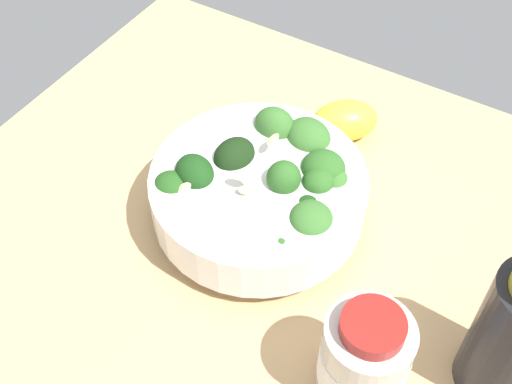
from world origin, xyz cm
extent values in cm
cube|color=tan|center=(0.00, 0.00, -1.69)|extent=(65.75, 65.75, 3.37)
cylinder|color=white|center=(-3.86, -0.28, 0.80)|extent=(11.69, 11.69, 1.61)
cylinder|color=white|center=(-3.86, -0.28, 4.02)|extent=(21.25, 21.25, 4.82)
cylinder|color=silver|center=(-3.86, -0.28, 6.03)|extent=(17.38, 17.38, 0.80)
cylinder|color=#3C7A32|center=(-1.09, -5.53, 4.39)|extent=(2.06, 2.14, 1.63)
ellipsoid|color=#194216|center=(-1.09, -5.53, 6.38)|extent=(5.50, 5.61, 3.77)
cylinder|color=#4A8F3C|center=(-4.95, -3.43, 4.81)|extent=(1.94, 1.88, 1.34)
ellipsoid|color=black|center=(-4.95, -3.43, 6.51)|extent=(5.76, 5.36, 4.55)
cylinder|color=#3C7A32|center=(-11.23, 1.53, 4.37)|extent=(2.34, 2.12, 1.91)
ellipsoid|color=#386B2B|center=(-11.23, 1.53, 6.31)|extent=(6.29, 6.64, 3.73)
cylinder|color=#4A8F3C|center=(-3.64, 5.55, 4.21)|extent=(1.30, 1.48, 1.66)
ellipsoid|color=#194216|center=(-3.64, 5.55, 5.62)|extent=(3.46, 3.38, 2.67)
cylinder|color=#4A8F3C|center=(1.05, -6.74, 4.19)|extent=(1.86, 1.90, 1.07)
ellipsoid|color=#23511C|center=(1.05, -6.74, 5.77)|extent=(4.25, 4.44, 3.47)
cylinder|color=#3C7A32|center=(1.63, 5.60, 4.08)|extent=(1.43, 1.40, 1.09)
ellipsoid|color=#2D6023|center=(1.63, 5.60, 5.30)|extent=(3.42, 4.07, 3.44)
cylinder|color=#589D47|center=(-4.51, 2.40, 5.19)|extent=(2.10, 1.88, 1.75)
ellipsoid|color=#2D6023|center=(-4.51, 2.40, 7.01)|extent=(4.96, 4.62, 3.94)
cylinder|color=#3C7A32|center=(-10.44, -1.42, 4.31)|extent=(1.33, 1.40, 1.31)
ellipsoid|color=#386B2B|center=(-10.44, -1.42, 5.81)|extent=(4.55, 4.74, 3.33)
cylinder|color=#3C7A32|center=(-10.73, -2.15, 4.64)|extent=(2.06, 2.17, 1.70)
ellipsoid|color=#386B2B|center=(-10.73, -2.15, 6.46)|extent=(4.70, 5.16, 5.17)
cylinder|color=#3C7A32|center=(-2.01, 6.76, 4.60)|extent=(1.94, 2.00, 1.16)
ellipsoid|color=#386B2B|center=(-2.01, 6.76, 6.15)|extent=(4.86, 5.10, 3.38)
cylinder|color=#2F662B|center=(-7.43, 6.30, 4.13)|extent=(1.75, 1.65, 1.60)
ellipsoid|color=#386B2B|center=(-7.43, 6.30, 5.80)|extent=(4.47, 4.20, 4.15)
cylinder|color=#3C7A32|center=(-8.07, 4.81, 4.41)|extent=(2.18, 2.15, 1.88)
ellipsoid|color=#2D6023|center=(-8.07, 4.81, 6.28)|extent=(5.17, 5.21, 3.70)
cylinder|color=#2F662B|center=(-6.33, 5.21, 4.76)|extent=(1.59, 1.72, 1.40)
ellipsoid|color=#2D6023|center=(-6.33, 5.21, 6.34)|extent=(3.82, 3.78, 3.65)
ellipsoid|color=#DBBC84|center=(-1.91, -0.55, 8.08)|extent=(1.57, 2.01, 0.89)
ellipsoid|color=#DBBC84|center=(-7.42, -0.52, 8.12)|extent=(1.90, 1.13, 0.79)
ellipsoid|color=#DBBC84|center=(1.30, -5.18, 6.61)|extent=(1.90, 1.78, 1.36)
ellipsoid|color=#DBBC84|center=(-1.57, -0.01, 6.72)|extent=(2.05, 1.74, 1.32)
ellipsoid|color=yellow|center=(-19.43, 2.08, 2.26)|extent=(8.71, 8.97, 4.53)
cylinder|color=beige|center=(7.35, 16.55, 4.62)|extent=(7.14, 7.14, 9.24)
cylinder|color=maroon|center=(7.35, 16.55, 9.91)|extent=(5.01, 5.01, 1.34)
cylinder|color=white|center=(7.35, 16.55, 4.12)|extent=(7.29, 7.29, 3.71)
camera|label=1|loc=(32.57, 21.61, 53.34)|focal=46.25mm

